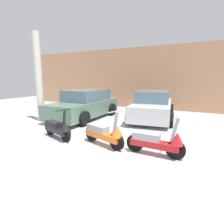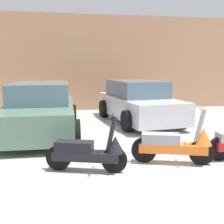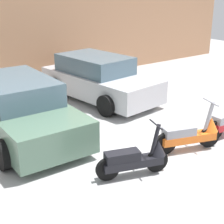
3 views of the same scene
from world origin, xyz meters
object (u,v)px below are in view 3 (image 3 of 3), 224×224
car_rear_left (20,109)px  car_rear_center (99,79)px  scooter_front_left (136,158)px  scooter_front_right (191,134)px

car_rear_left → car_rear_center: car_rear_left is taller
car_rear_left → car_rear_center: size_ratio=0.99×
car_rear_center → scooter_front_left: bearing=-32.8°
car_rear_center → scooter_front_right: bearing=-12.6°
scooter_front_left → car_rear_center: size_ratio=0.34×
scooter_front_right → car_rear_center: size_ratio=0.36×
scooter_front_left → car_rear_left: 3.20m
scooter_front_left → scooter_front_right: 1.64m
scooter_front_right → car_rear_center: car_rear_center is taller
scooter_front_right → car_rear_left: car_rear_left is taller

